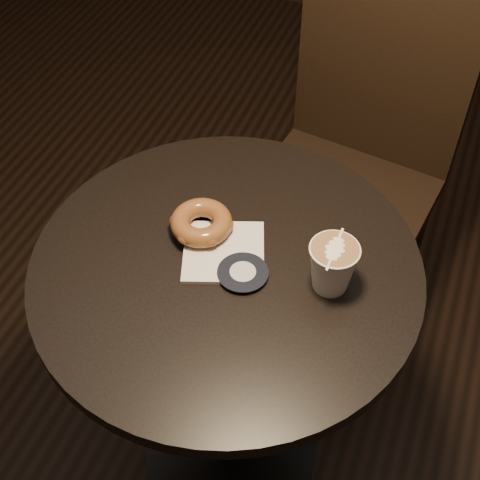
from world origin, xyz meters
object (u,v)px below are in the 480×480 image
Objects in this scene: chair at (360,140)px; latte_cup at (332,267)px; cafe_table at (228,327)px; doughnut at (201,223)px; pastry_bag at (224,252)px.

chair is 11.38× the size of latte_cup.
cafe_table is at bearing -92.50° from chair.
chair is at bearing 71.64° from doughnut.
latte_cup reaches higher than doughnut.
cafe_table is at bearing -77.74° from pastry_bag.
latte_cup is (0.18, 0.02, 0.25)m from cafe_table.
chair is 7.53× the size of pastry_bag.
chair is 0.61m from latte_cup.
chair is 0.60m from doughnut.
doughnut is at bearing 143.16° from cafe_table.
cafe_table is 6.59× the size of doughnut.
latte_cup is at bearing -7.41° from doughnut.
cafe_table is 0.61m from chair.
chair is 9.50× the size of doughnut.
pastry_bag is 1.26× the size of doughnut.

